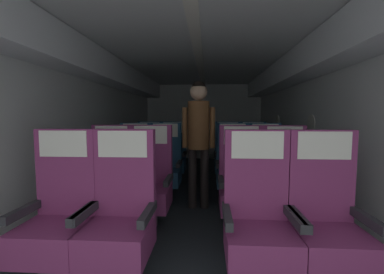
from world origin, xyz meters
TOP-DOWN VIEW (x-y plane):
  - ground at (0.00, 3.53)m, footprint 3.51×7.46m
  - fuselage_shell at (0.00, 3.78)m, footprint 3.39×7.11m
  - seat_a_left_window at (-0.96, 1.58)m, footprint 0.50×0.47m
  - seat_a_left_aisle at (-0.50, 1.59)m, footprint 0.50×0.47m
  - seat_a_right_aisle at (0.97, 1.59)m, footprint 0.50×0.47m
  - seat_a_right_window at (0.50, 1.59)m, footprint 0.50×0.47m
  - seat_b_left_window at (-0.96, 2.54)m, footprint 0.50×0.47m
  - seat_b_left_aisle at (-0.51, 2.53)m, footprint 0.50×0.47m
  - seat_b_right_aisle at (0.97, 2.51)m, footprint 0.50×0.47m
  - seat_b_right_window at (0.50, 2.51)m, footprint 0.50×0.47m
  - seat_c_left_window at (-0.96, 3.47)m, footprint 0.50×0.47m
  - seat_c_left_aisle at (-0.50, 3.47)m, footprint 0.50×0.47m
  - seat_c_right_aisle at (0.97, 3.46)m, footprint 0.50×0.47m
  - seat_c_right_window at (0.50, 3.48)m, footprint 0.50×0.47m
  - seat_d_left_window at (-0.96, 4.42)m, footprint 0.50×0.47m
  - seat_d_left_aisle at (-0.51, 4.41)m, footprint 0.50×0.47m
  - seat_d_right_aisle at (0.97, 4.43)m, footprint 0.50×0.47m
  - seat_d_right_window at (0.50, 4.42)m, footprint 0.50×0.47m
  - flight_attendant at (0.02, 3.11)m, footprint 0.43×0.28m

SIDE VIEW (x-z plane):
  - ground at x=0.00m, z-range -0.02..0.00m
  - seat_a_left_window at x=-0.96m, z-range -0.09..1.03m
  - seat_a_left_aisle at x=-0.50m, z-range -0.09..1.03m
  - seat_a_right_aisle at x=0.97m, z-range -0.09..1.03m
  - seat_a_right_window at x=0.50m, z-range -0.09..1.03m
  - seat_b_left_window at x=-0.96m, z-range -0.09..1.03m
  - seat_b_left_aisle at x=-0.51m, z-range -0.09..1.03m
  - seat_b_right_aisle at x=0.97m, z-range -0.09..1.03m
  - seat_b_right_window at x=0.50m, z-range -0.09..1.03m
  - seat_c_left_window at x=-0.96m, z-range -0.09..1.03m
  - seat_c_left_aisle at x=-0.50m, z-range -0.09..1.03m
  - seat_c_right_aisle at x=0.97m, z-range -0.09..1.03m
  - seat_c_right_window at x=0.50m, z-range -0.09..1.03m
  - seat_d_left_window at x=-0.96m, z-range -0.09..1.03m
  - seat_d_left_aisle at x=-0.51m, z-range -0.09..1.03m
  - seat_d_right_aisle at x=0.97m, z-range -0.09..1.03m
  - seat_d_right_window at x=0.50m, z-range -0.09..1.03m
  - flight_attendant at x=0.02m, z-range 0.20..1.88m
  - fuselage_shell at x=0.00m, z-range 0.49..2.67m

